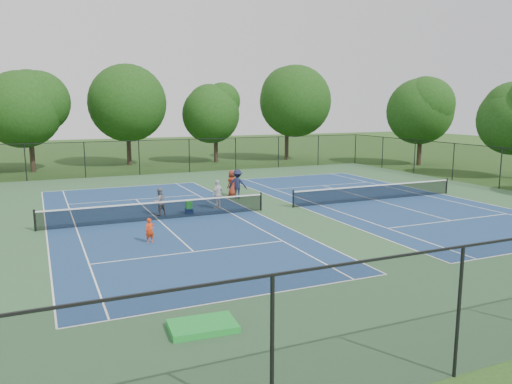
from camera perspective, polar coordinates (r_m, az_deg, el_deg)
name	(u,v)px	position (r m, az deg, el deg)	size (l,w,h in m)	color
ground	(277,209)	(29.15, 2.44, -1.97)	(140.00, 140.00, 0.00)	#234716
court_pad	(277,209)	(29.15, 2.44, -1.96)	(36.00, 36.00, 0.01)	#315834
tennis_court_left	(158,218)	(26.83, -11.10, -2.96)	(12.00, 23.83, 1.07)	navy
tennis_court_right	(375,199)	(32.78, 13.48, -0.74)	(12.00, 23.83, 1.07)	navy
perimeter_fence	(277,182)	(28.86, 2.47, 1.15)	(36.08, 36.08, 3.02)	black
tree_back_a	(28,105)	(49.57, -24.57, 9.04)	(6.80, 6.80, 9.15)	#2D2116
tree_back_b	(127,99)	(52.30, -14.55, 10.21)	(7.60, 7.60, 10.03)	#2D2116
tree_back_c	(215,110)	(53.57, -4.66, 9.27)	(6.00, 6.00, 8.40)	#2D2116
tree_back_d	(287,98)	(55.83, 3.58, 10.68)	(7.80, 7.80, 10.37)	#2D2116
tree_side_e	(422,107)	(53.27, 18.41, 9.16)	(6.60, 6.60, 8.87)	#2D2116
child_player	(150,231)	(22.42, -12.04, -4.33)	(0.40, 0.26, 1.10)	#EA3C0F
instructor	(159,202)	(27.77, -10.99, -1.10)	(0.75, 0.59, 1.55)	gray
bystander_a	(218,194)	(29.23, -4.40, -0.25)	(1.00, 0.42, 1.71)	silver
bystander_b	(237,184)	(32.42, -2.13, 0.93)	(1.22, 0.70, 1.89)	#191D38
bystander_c	(232,183)	(33.35, -2.75, 1.03)	(0.84, 0.55, 1.72)	maroon
ball_crate	(189,211)	(28.05, -7.67, -2.19)	(0.40, 0.31, 0.31)	navy
ball_hopper	(189,205)	(27.97, -7.68, -1.46)	(0.34, 0.28, 0.43)	green
green_tarp	(203,326)	(13.96, -6.12, -14.99)	(1.78, 1.14, 0.18)	green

